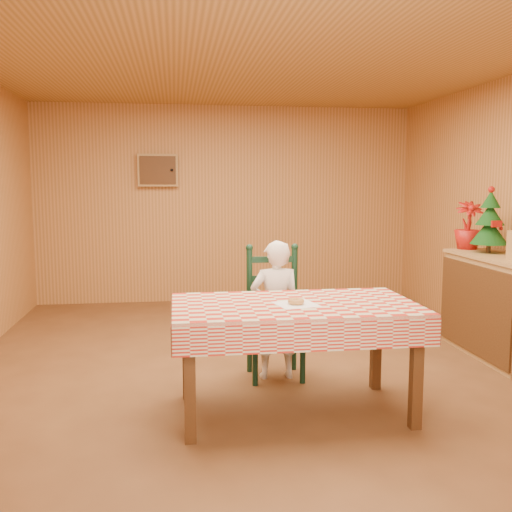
# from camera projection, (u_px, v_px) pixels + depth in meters

# --- Properties ---
(ground) EXTENTS (6.00, 6.00, 0.00)m
(ground) POSITION_uv_depth(u_px,v_px,m) (259.00, 369.00, 4.86)
(ground) COLOR brown
(ground) RESTS_ON ground
(cabin_walls) EXTENTS (5.10, 6.05, 2.65)m
(cabin_walls) POSITION_uv_depth(u_px,v_px,m) (251.00, 156.00, 5.15)
(cabin_walls) COLOR #BE8244
(cabin_walls) RESTS_ON ground
(dining_table) EXTENTS (1.66, 0.96, 0.77)m
(dining_table) POSITION_uv_depth(u_px,v_px,m) (294.00, 315.00, 3.86)
(dining_table) COLOR #502F15
(dining_table) RESTS_ON ground
(ladder_chair) EXTENTS (0.44, 0.40, 1.08)m
(ladder_chair) POSITION_uv_depth(u_px,v_px,m) (274.00, 315.00, 4.66)
(ladder_chair) COLOR black
(ladder_chair) RESTS_ON ground
(seated_child) EXTENTS (0.41, 0.27, 1.12)m
(seated_child) POSITION_uv_depth(u_px,v_px,m) (276.00, 310.00, 4.60)
(seated_child) COLOR white
(seated_child) RESTS_ON ground
(napkin) EXTENTS (0.31, 0.31, 0.00)m
(napkin) POSITION_uv_depth(u_px,v_px,m) (296.00, 304.00, 3.80)
(napkin) COLOR white
(napkin) RESTS_ON dining_table
(donut) EXTENTS (0.12, 0.12, 0.04)m
(donut) POSITION_uv_depth(u_px,v_px,m) (296.00, 301.00, 3.80)
(donut) COLOR #B88142
(donut) RESTS_ON napkin
(shelf_unit) EXTENTS (0.54, 1.24, 0.93)m
(shelf_unit) POSITION_uv_depth(u_px,v_px,m) (500.00, 306.00, 5.17)
(shelf_unit) COLOR tan
(shelf_unit) RESTS_ON ground
(christmas_tree) EXTENTS (0.34, 0.34, 0.62)m
(christmas_tree) POSITION_uv_depth(u_px,v_px,m) (490.00, 223.00, 5.32)
(christmas_tree) COLOR #502F15
(christmas_tree) RESTS_ON shelf_unit
(flower_arrangement) EXTENTS (0.31, 0.31, 0.47)m
(flower_arrangement) POSITION_uv_depth(u_px,v_px,m) (468.00, 225.00, 5.62)
(flower_arrangement) COLOR #A6140F
(flower_arrangement) RESTS_ON shelf_unit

